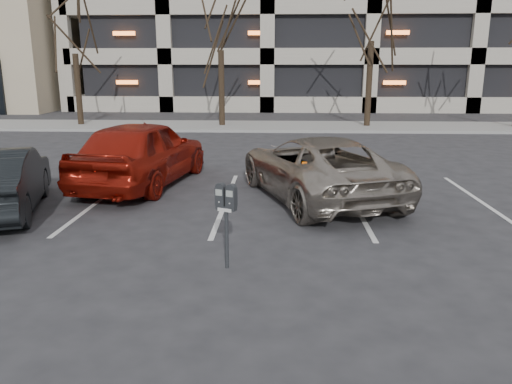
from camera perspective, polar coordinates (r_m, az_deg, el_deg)
ground at (r=8.77m, az=4.16°, el=-5.08°), size 140.00×140.00×0.00m
sidewalk at (r=24.45m, az=3.18°, el=7.50°), size 80.00×4.00×0.12m
stall_lines at (r=11.02m, az=-3.45°, el=-1.00°), size 16.90×5.20×0.00m
tree_a at (r=26.30m, az=-20.37°, el=19.22°), size 3.40×3.40×7.73m
tree_b at (r=24.61m, az=-4.12°, el=20.98°), size 3.55×3.55×8.06m
parking_meter at (r=7.14m, az=-3.43°, el=-1.52°), size 0.34×0.23×1.25m
suv_silver at (r=11.20m, az=6.98°, el=2.81°), size 3.86×5.53×1.41m
car_red at (r=12.66m, az=-12.88°, el=4.46°), size 2.73×5.12×1.66m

